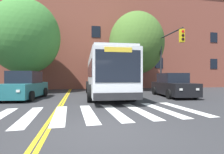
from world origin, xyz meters
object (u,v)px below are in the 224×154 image
(car_teal_near_lane, at_px, (25,86))
(street_tree_curbside_large, at_px, (136,43))
(city_bus, at_px, (105,74))
(car_black_far_lane, at_px, (173,86))
(traffic_light_near_corner, at_px, (169,50))
(street_tree_curbside_small, at_px, (25,37))
(car_tan_behind_bus, at_px, (96,82))

(car_teal_near_lane, relative_size, street_tree_curbside_large, 0.54)
(city_bus, height_order, car_teal_near_lane, city_bus)
(car_teal_near_lane, bearing_deg, street_tree_curbside_large, 28.62)
(city_bus, relative_size, street_tree_curbside_large, 1.30)
(car_black_far_lane, relative_size, street_tree_curbside_large, 0.57)
(city_bus, relative_size, car_teal_near_lane, 2.43)
(traffic_light_near_corner, height_order, street_tree_curbside_large, street_tree_curbside_large)
(car_black_far_lane, distance_m, traffic_light_near_corner, 3.89)
(traffic_light_near_corner, relative_size, street_tree_curbside_small, 0.67)
(traffic_light_near_corner, xyz_separation_m, street_tree_curbside_large, (-1.76, 3.70, 1.26))
(car_black_far_lane, bearing_deg, car_tan_behind_bus, 112.61)
(city_bus, distance_m, car_teal_near_lane, 5.84)
(traffic_light_near_corner, height_order, street_tree_curbside_small, street_tree_curbside_small)
(car_black_far_lane, distance_m, street_tree_curbside_small, 13.74)
(city_bus, bearing_deg, traffic_light_near_corner, 6.40)
(car_tan_behind_bus, height_order, traffic_light_near_corner, traffic_light_near_corner)
(city_bus, distance_m, car_tan_behind_bus, 9.91)
(street_tree_curbside_large, bearing_deg, street_tree_curbside_small, -176.52)
(car_tan_behind_bus, xyz_separation_m, street_tree_curbside_large, (3.88, -5.50, 4.35))
(car_teal_near_lane, xyz_separation_m, street_tree_curbside_large, (9.80, 5.35, 4.29))
(car_black_far_lane, bearing_deg, traffic_light_near_corner, 68.18)
(car_teal_near_lane, bearing_deg, traffic_light_near_corner, 8.09)
(city_bus, height_order, car_black_far_lane, city_bus)
(city_bus, distance_m, traffic_light_near_corner, 6.29)
(traffic_light_near_corner, distance_m, street_tree_curbside_large, 4.29)
(car_teal_near_lane, height_order, street_tree_curbside_small, street_tree_curbside_small)
(city_bus, distance_m, street_tree_curbside_large, 6.90)
(street_tree_curbside_small, bearing_deg, street_tree_curbside_large, 3.48)
(city_bus, bearing_deg, car_teal_near_lane, -170.18)
(car_tan_behind_bus, bearing_deg, street_tree_curbside_small, -139.21)
(city_bus, distance_m, car_black_far_lane, 5.30)
(car_teal_near_lane, height_order, car_tan_behind_bus, car_teal_near_lane)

